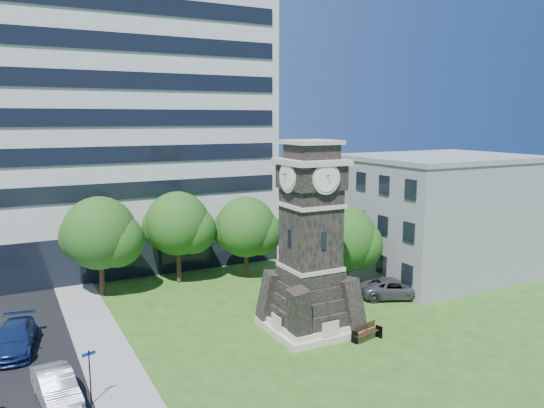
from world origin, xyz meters
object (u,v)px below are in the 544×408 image
park_bench (366,332)px  clock_tower (310,250)px  car_street_mid (56,387)px  car_east_lot (395,288)px  car_street_north (15,339)px  street_sign (90,371)px

park_bench → clock_tower: bearing=110.9°
car_street_mid → park_bench: car_street_mid is taller
clock_tower → car_east_lot: bearing=13.8°
car_street_north → street_sign: 8.87m
park_bench → street_sign: street_sign is taller
car_street_mid → car_street_north: (-1.60, 7.18, 0.03)m
car_east_lot → car_street_north: bearing=107.3°
car_street_mid → car_east_lot: size_ratio=0.85×
car_street_north → park_bench: size_ratio=2.72×
car_street_north → park_bench: bearing=-13.8°
car_street_north → street_sign: (3.04, -8.28, 0.95)m
park_bench → street_sign: (-16.29, -0.06, 1.19)m
car_street_mid → street_sign: bearing=-44.2°
clock_tower → car_east_lot: 10.24m
car_street_north → park_bench: car_street_north is taller
street_sign → park_bench: bearing=-16.2°
clock_tower → car_street_mid: bearing=-172.3°
clock_tower → park_bench: clock_tower is taller
car_street_north → street_sign: street_sign is taller
car_street_mid → car_street_north: 7.36m
car_street_mid → car_east_lot: (24.46, 4.28, -0.01)m
clock_tower → car_street_north: 18.44m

